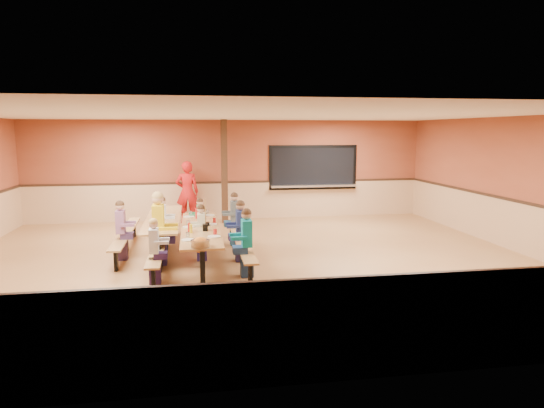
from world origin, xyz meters
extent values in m
plane|color=brown|center=(0.00, 0.00, 0.00)|extent=(12.00, 12.00, 0.00)
cube|color=brown|center=(0.00, 5.00, 1.50)|extent=(12.00, 0.04, 3.00)
cube|color=brown|center=(0.00, -5.00, 1.50)|extent=(12.00, 0.04, 3.00)
cube|color=brown|center=(6.00, 0.00, 1.50)|extent=(0.04, 10.00, 3.00)
cube|color=white|center=(0.00, 0.00, 3.00)|extent=(12.00, 10.00, 0.04)
cube|color=black|center=(2.60, 4.97, 1.55)|extent=(2.60, 0.06, 1.20)
cube|color=silver|center=(2.60, 4.88, 0.98)|extent=(2.70, 0.28, 0.06)
cube|color=#331E11|center=(-0.20, 4.40, 1.50)|extent=(0.18, 0.18, 3.00)
cube|color=#A37640|center=(-0.99, -0.01, 0.72)|extent=(0.75, 3.60, 0.04)
cube|color=black|center=(-0.99, -1.56, 0.35)|extent=(0.08, 0.60, 0.70)
cube|color=black|center=(-0.99, 1.54, 0.35)|extent=(0.08, 0.60, 0.70)
cube|color=#A37640|center=(-1.81, -0.01, 0.43)|extent=(0.26, 3.60, 0.04)
cube|color=black|center=(-1.81, -0.01, 0.21)|extent=(0.06, 0.18, 0.41)
cube|color=#A37640|center=(-0.16, -0.01, 0.43)|extent=(0.26, 3.60, 0.04)
cube|color=black|center=(-0.16, -0.01, 0.21)|extent=(0.06, 0.18, 0.41)
cube|color=#A37640|center=(-1.79, 1.29, 0.72)|extent=(0.75, 3.60, 0.04)
cube|color=black|center=(-1.79, -0.26, 0.35)|extent=(0.08, 0.60, 0.70)
cube|color=black|center=(-1.79, 2.84, 0.35)|extent=(0.08, 0.60, 0.70)
cube|color=#A37640|center=(-2.62, 1.29, 0.43)|extent=(0.26, 3.60, 0.04)
cube|color=black|center=(-2.62, 1.29, 0.21)|extent=(0.06, 0.18, 0.41)
cube|color=#A37640|center=(-0.97, 1.29, 0.43)|extent=(0.26, 3.60, 0.04)
cube|color=black|center=(-0.97, 1.29, 0.21)|extent=(0.06, 0.18, 0.41)
imported|color=#B61514|center=(-1.28, 4.55, 0.91)|extent=(0.68, 0.46, 1.81)
cylinder|color=red|center=(-1.00, 1.10, 0.85)|extent=(0.16, 0.16, 0.22)
cube|color=black|center=(-0.90, -0.31, 0.80)|extent=(0.10, 0.14, 0.13)
cylinder|color=yellow|center=(-1.17, -0.49, 0.82)|extent=(0.06, 0.06, 0.17)
cylinder|color=#B2140F|center=(-1.21, -0.36, 0.82)|extent=(0.06, 0.06, 0.17)
cube|color=black|center=(-0.88, 0.23, 0.77)|extent=(0.16, 0.16, 0.06)
cube|color=#A37640|center=(-0.88, 0.23, 1.05)|extent=(0.02, 0.09, 0.50)
camera|label=1|loc=(-1.12, -9.69, 2.67)|focal=32.00mm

